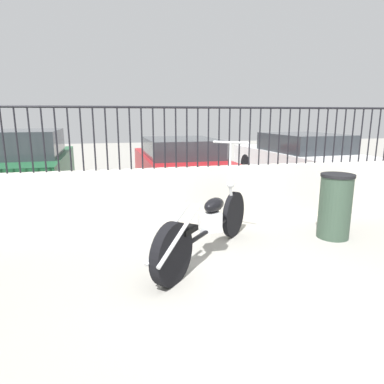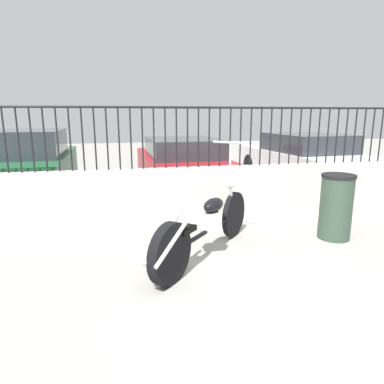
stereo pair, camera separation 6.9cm
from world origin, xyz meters
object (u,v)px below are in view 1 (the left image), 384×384
Objects in this scene: motorcycle_black at (203,229)px; car_green at (22,165)px; trash_bin at (335,206)px; car_white at (300,158)px; car_red at (180,164)px.

car_green reaches higher than motorcycle_black.
car_white reaches higher than trash_bin.
car_green is 0.96× the size of car_red.
car_red is at bearing -89.48° from car_green.
car_green is at bearing 89.20° from car_white.
motorcycle_black is 4.12m from car_red.
motorcycle_black is at bearing 171.60° from car_red.
car_red is (0.49, 4.08, 0.24)m from motorcycle_black.
motorcycle_black reaches higher than car_red.
motorcycle_black reaches higher than car_white.
car_green reaches higher than car_white.
car_green is 3.43m from car_red.
trash_bin is 4.28m from car_white.
car_green is at bearing 144.26° from trash_bin.
car_green reaches higher than trash_bin.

